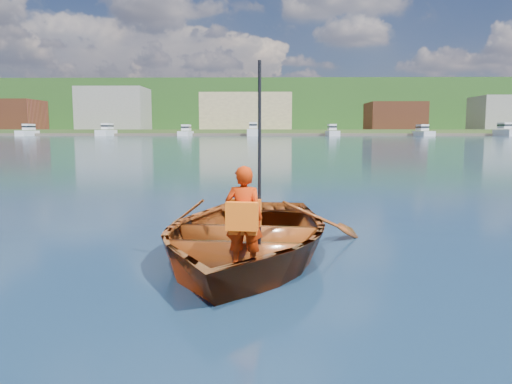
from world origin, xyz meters
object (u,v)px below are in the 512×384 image
(child_paddler, at_px, (244,217))
(dock, at_px, (232,135))
(marina_yachts, at_px, (267,132))
(rowboat, at_px, (244,234))

(child_paddler, bearing_deg, dock, 93.94)
(child_paddler, xyz_separation_m, marina_yachts, (0.70, 143.59, 0.67))
(rowboat, height_order, dock, dock)
(rowboat, distance_m, marina_yachts, 142.69)
(dock, relative_size, marina_yachts, 1.11)
(rowboat, xyz_separation_m, child_paddler, (0.05, -0.91, 0.38))
(rowboat, distance_m, dock, 147.72)
(child_paddler, height_order, dock, child_paddler)
(child_paddler, relative_size, marina_yachts, 0.02)
(marina_yachts, bearing_deg, child_paddler, -90.28)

